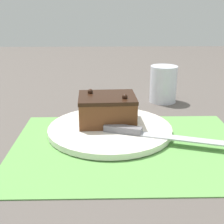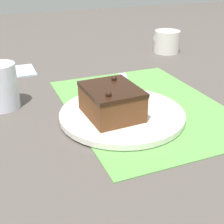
% 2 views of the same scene
% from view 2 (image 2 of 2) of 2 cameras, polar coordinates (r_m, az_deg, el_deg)
% --- Properties ---
extents(ground_plane, '(3.00, 3.00, 0.00)m').
position_cam_2_polar(ground_plane, '(0.73, 5.78, 1.07)').
color(ground_plane, '#544C47').
extents(placemat_woven, '(0.46, 0.34, 0.00)m').
position_cam_2_polar(placemat_woven, '(0.73, 5.79, 1.21)').
color(placemat_woven, '#609E4C').
rests_on(placemat_woven, ground_plane).
extents(cake_plate, '(0.27, 0.27, 0.01)m').
position_cam_2_polar(cake_plate, '(0.66, 1.84, -0.40)').
color(cake_plate, white).
rests_on(cake_plate, placemat_woven).
extents(chocolate_cake, '(0.13, 0.11, 0.07)m').
position_cam_2_polar(chocolate_cake, '(0.63, -0.10, 1.97)').
color(chocolate_cake, brown).
rests_on(chocolate_cake, cake_plate).
extents(serving_knife, '(0.24, 0.10, 0.01)m').
position_cam_2_polar(serving_knife, '(0.73, 3.10, 3.12)').
color(serving_knife, slate).
rests_on(serving_knife, cake_plate).
extents(drinking_glass, '(0.08, 0.08, 0.10)m').
position_cam_2_polar(drinking_glass, '(0.74, -19.71, 4.44)').
color(drinking_glass, white).
rests_on(drinking_glass, ground_plane).
extents(coffee_mug, '(0.10, 0.09, 0.08)m').
position_cam_2_polar(coffee_mug, '(1.17, 9.94, 12.58)').
color(coffee_mug, silver).
rests_on(coffee_mug, ground_plane).
extents(folded_napkin, '(0.11, 0.09, 0.01)m').
position_cam_2_polar(folded_napkin, '(0.99, -16.62, 7.29)').
color(folded_napkin, silver).
rests_on(folded_napkin, ground_plane).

